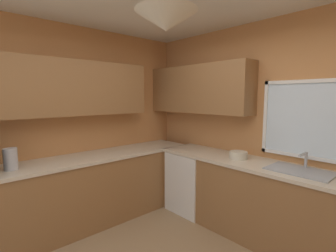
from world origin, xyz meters
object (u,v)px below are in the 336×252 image
at_px(dishwasher, 193,181).
at_px(bowl, 238,155).
at_px(sink_assembly, 300,170).
at_px(kettle, 11,159).

relative_size(dishwasher, bowl, 3.86).
height_order(sink_assembly, bowl, sink_assembly).
bearing_deg(kettle, sink_assembly, 46.71).
bearing_deg(bowl, dishwasher, -177.64).
xyz_separation_m(dishwasher, sink_assembly, (1.46, 0.04, 0.49)).
xyz_separation_m(dishwasher, bowl, (0.73, 0.03, 0.53)).
xyz_separation_m(kettle, bowl, (1.37, 2.22, -0.07)).
relative_size(dishwasher, kettle, 3.73).
relative_size(sink_assembly, bowl, 2.75).
bearing_deg(sink_assembly, dishwasher, -178.57).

